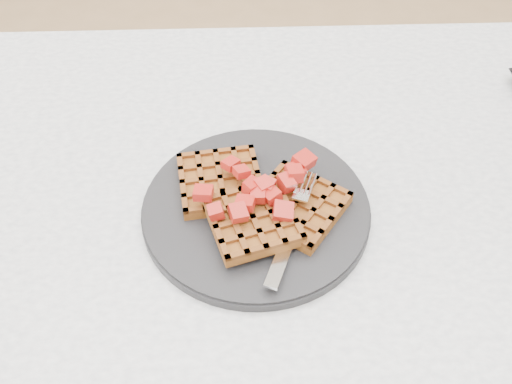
% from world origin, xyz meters
% --- Properties ---
extents(table, '(1.20, 0.80, 0.75)m').
position_xyz_m(table, '(0.00, 0.00, 0.64)').
color(table, white).
rests_on(table, ground).
extents(plate, '(0.29, 0.29, 0.02)m').
position_xyz_m(plate, '(-0.15, -0.03, 0.76)').
color(plate, black).
rests_on(plate, table).
extents(waffles, '(0.23, 0.20, 0.03)m').
position_xyz_m(waffles, '(-0.15, -0.04, 0.78)').
color(waffles, brown).
rests_on(waffles, plate).
extents(strawberry_pile, '(0.15, 0.15, 0.02)m').
position_xyz_m(strawberry_pile, '(-0.15, -0.03, 0.80)').
color(strawberry_pile, maroon).
rests_on(strawberry_pile, waffles).
extents(fork, '(0.08, 0.18, 0.02)m').
position_xyz_m(fork, '(-0.11, -0.08, 0.77)').
color(fork, silver).
rests_on(fork, plate).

